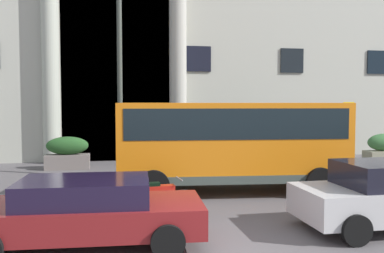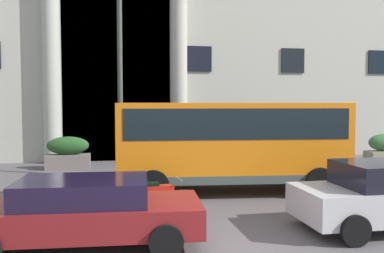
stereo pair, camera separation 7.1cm
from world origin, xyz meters
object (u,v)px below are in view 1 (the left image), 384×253
object	(u,v)px
hedge_planter_far_west	(384,148)
motorcycle_near_kerb	(155,197)
hedge_planter_west	(67,153)
orange_minibus	(231,138)
parked_coupe_end	(85,211)
hedge_planter_entrance_left	(263,149)
lamppost_plaza_centre	(120,53)
hedge_planter_east	(191,149)
bus_stop_sign	(348,130)

from	to	relation	value
hedge_planter_far_west	motorcycle_near_kerb	world-z (taller)	hedge_planter_far_west
hedge_planter_west	hedge_planter_far_west	size ratio (longest dim) A/B	1.02
orange_minibus	parked_coupe_end	size ratio (longest dim) A/B	1.51
hedge_planter_west	orange_minibus	bearing A→B (deg)	-44.69
hedge_planter_entrance_left	hedge_planter_west	bearing A→B (deg)	177.98
parked_coupe_end	lamppost_plaza_centre	distance (m)	8.20
hedge_planter_far_west	parked_coupe_end	xyz separation A→B (m)	(-12.78, -9.02, 0.04)
hedge_planter_east	parked_coupe_end	size ratio (longest dim) A/B	0.47
orange_minibus	parked_coupe_end	bearing A→B (deg)	-128.79
hedge_planter_west	parked_coupe_end	world-z (taller)	hedge_planter_west
hedge_planter_far_west	hedge_planter_east	xyz separation A→B (m)	(-9.03, 0.02, 0.17)
hedge_planter_far_west	lamppost_plaza_centre	bearing A→B (deg)	-171.32
orange_minibus	parked_coupe_end	world-z (taller)	orange_minibus
bus_stop_sign	hedge_planter_west	bearing A→B (deg)	162.21
hedge_planter_east	lamppost_plaza_centre	distance (m)	5.09
hedge_planter_far_west	lamppost_plaza_centre	world-z (taller)	lamppost_plaza_centre
hedge_planter_east	lamppost_plaza_centre	xyz separation A→B (m)	(-2.95, -1.85, 3.71)
hedge_planter_east	bus_stop_sign	bearing A→B (deg)	-26.85
hedge_planter_entrance_left	hedge_planter_west	distance (m)	8.36
hedge_planter_west	hedge_planter_east	size ratio (longest dim) A/B	0.81
bus_stop_sign	hedge_planter_entrance_left	world-z (taller)	bus_stop_sign
hedge_planter_entrance_left	lamppost_plaza_centre	size ratio (longest dim) A/B	0.23
hedge_planter_entrance_left	motorcycle_near_kerb	xyz separation A→B (m)	(-5.52, -7.50, -0.24)
orange_minibus	hedge_planter_east	xyz separation A→B (m)	(-0.37, 4.78, -0.84)
hedge_planter_west	hedge_planter_far_west	xyz separation A→B (m)	(14.10, -0.62, -0.01)
hedge_planter_far_west	motorcycle_near_kerb	size ratio (longest dim) A/B	0.87
hedge_planter_entrance_left	motorcycle_near_kerb	distance (m)	9.32
parked_coupe_end	lamppost_plaza_centre	world-z (taller)	lamppost_plaza_centre
motorcycle_near_kerb	hedge_planter_entrance_left	bearing A→B (deg)	46.77
lamppost_plaza_centre	hedge_planter_far_west	bearing A→B (deg)	8.68
orange_minibus	hedge_planter_entrance_left	size ratio (longest dim) A/B	3.98
orange_minibus	lamppost_plaza_centre	bearing A→B (deg)	143.76
parked_coupe_end	hedge_planter_entrance_left	bearing A→B (deg)	56.46
hedge_planter_far_west	hedge_planter_east	distance (m)	9.03
parked_coupe_end	motorcycle_near_kerb	bearing A→B (deg)	53.96
hedge_planter_west	lamppost_plaza_centre	distance (m)	5.05
hedge_planter_west	hedge_planter_east	bearing A→B (deg)	-6.79
orange_minibus	hedge_planter_west	world-z (taller)	orange_minibus
motorcycle_near_kerb	bus_stop_sign	bearing A→B (deg)	22.66
hedge_planter_entrance_left	hedge_planter_west	world-z (taller)	hedge_planter_entrance_left
orange_minibus	lamppost_plaza_centre	size ratio (longest dim) A/B	0.90
hedge_planter_west	lamppost_plaza_centre	size ratio (longest dim) A/B	0.23
hedge_planter_entrance_left	hedge_planter_far_west	bearing A→B (deg)	-3.26
hedge_planter_west	hedge_planter_far_west	bearing A→B (deg)	-2.52
parked_coupe_end	bus_stop_sign	bearing A→B (deg)	37.39
bus_stop_sign	motorcycle_near_kerb	size ratio (longest dim) A/B	1.39
motorcycle_near_kerb	lamppost_plaza_centre	world-z (taller)	lamppost_plaza_centre
hedge_planter_west	motorcycle_near_kerb	xyz separation A→B (m)	(2.84, -7.80, -0.19)
hedge_planter_west	hedge_planter_east	distance (m)	5.11
orange_minibus	motorcycle_near_kerb	size ratio (longest dim) A/B	3.51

